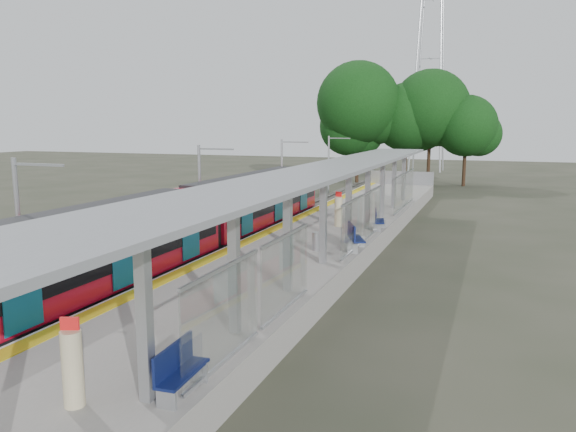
# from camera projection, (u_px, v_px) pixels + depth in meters

# --- Properties ---
(trackbed) EXTENTS (3.00, 70.00, 0.24)m
(trackbed) POSITION_uv_depth(u_px,v_px,m) (240.00, 243.00, 30.27)
(trackbed) COLOR #59544C
(trackbed) RESTS_ON ground
(platform) EXTENTS (6.00, 50.00, 1.00)m
(platform) POSITION_uv_depth(u_px,v_px,m) (319.00, 242.00, 28.66)
(platform) COLOR gray
(platform) RESTS_ON ground
(tactile_strip) EXTENTS (0.60, 50.00, 0.02)m
(tactile_strip) POSITION_uv_depth(u_px,v_px,m) (273.00, 229.00, 29.46)
(tactile_strip) COLOR gold
(tactile_strip) RESTS_ON platform
(end_fence) EXTENTS (6.00, 0.10, 1.20)m
(end_fence) POSITION_uv_depth(u_px,v_px,m) (400.00, 178.00, 51.55)
(end_fence) COLOR #9EA0A5
(end_fence) RESTS_ON platform
(train) EXTENTS (2.74, 27.60, 3.62)m
(train) POSITION_uv_depth(u_px,v_px,m) (195.00, 222.00, 25.59)
(train) COLOR black
(train) RESTS_ON ground
(canopy) EXTENTS (3.27, 38.00, 3.66)m
(canopy) POSITION_uv_depth(u_px,v_px,m) (330.00, 178.00, 23.98)
(canopy) COLOR #9EA0A5
(canopy) RESTS_ON platform
(pylon) EXTENTS (8.00, 4.00, 38.00)m
(pylon) POSITION_uv_depth(u_px,v_px,m) (431.00, 29.00, 75.01)
(pylon) COLOR #9EA0A5
(pylon) RESTS_ON ground
(tree_cluster) EXTENTS (18.54, 11.28, 13.10)m
(tree_cluster) POSITION_uv_depth(u_px,v_px,m) (398.00, 112.00, 59.57)
(tree_cluster) COLOR #382316
(tree_cluster) RESTS_ON ground
(catenary_masts) EXTENTS (2.08, 48.16, 5.40)m
(catenary_masts) POSITION_uv_depth(u_px,v_px,m) (201.00, 193.00, 29.49)
(catenary_masts) COLOR #9EA0A5
(catenary_masts) RESTS_ON ground
(bench_near) EXTENTS (0.56, 1.59, 1.07)m
(bench_near) POSITION_uv_depth(u_px,v_px,m) (179.00, 368.00, 11.39)
(bench_near) COLOR #101B53
(bench_near) RESTS_ON platform
(bench_mid) EXTENTS (1.18, 1.76, 1.16)m
(bench_mid) POSITION_uv_depth(u_px,v_px,m) (354.00, 236.00, 24.56)
(bench_mid) COLOR #101B53
(bench_mid) RESTS_ON platform
(bench_far) EXTENTS (0.79, 1.61, 1.06)m
(bench_far) POSITION_uv_depth(u_px,v_px,m) (378.00, 219.00, 29.30)
(bench_far) COLOR #101B53
(bench_far) RESTS_ON platform
(info_pillar_near) EXTENTS (0.41, 0.41, 1.82)m
(info_pillar_near) POSITION_uv_depth(u_px,v_px,m) (73.00, 368.00, 10.89)
(info_pillar_near) COLOR #C9BB92
(info_pillar_near) RESTS_ON platform
(info_pillar_far) EXTENTS (0.43, 0.43, 1.89)m
(info_pillar_far) POSITION_uv_depth(u_px,v_px,m) (338.00, 211.00, 30.20)
(info_pillar_far) COLOR #C9BB92
(info_pillar_far) RESTS_ON platform
(litter_bin) EXTENTS (0.50, 0.50, 0.82)m
(litter_bin) POSITION_uv_depth(u_px,v_px,m) (317.00, 241.00, 24.49)
(litter_bin) COLOR #9EA0A5
(litter_bin) RESTS_ON platform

